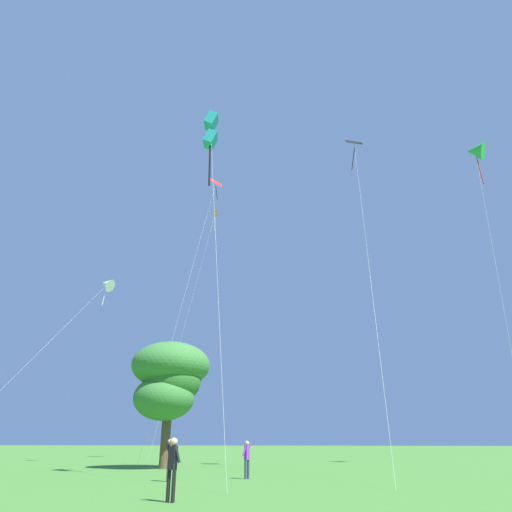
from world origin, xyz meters
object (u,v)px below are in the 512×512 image
at_px(person_with_spool, 247,456).
at_px(tree_right_cluster, 170,378).
at_px(kite_white_distant, 106,284).
at_px(kite_black_large, 355,155).
at_px(kite_teal_box, 211,132).
at_px(kite_green_small, 475,151).
at_px(kite_red_high, 213,194).
at_px(kite_orange_box, 214,218).
at_px(person_in_blue_jacket, 172,463).
at_px(person_near_tree, 169,456).

distance_m(person_with_spool, tree_right_cluster, 10.10).
height_order(kite_white_distant, kite_black_large, kite_black_large).
distance_m(kite_teal_box, kite_green_small, 22.92).
bearing_deg(kite_teal_box, tree_right_cluster, 117.75).
relative_size(kite_white_distant, person_with_spool, 9.53).
bearing_deg(tree_right_cluster, kite_green_small, 11.83).
distance_m(kite_green_small, kite_red_high, 24.62).
bearing_deg(kite_red_high, tree_right_cluster, -85.44).
bearing_deg(person_with_spool, tree_right_cluster, 132.29).
bearing_deg(kite_red_high, kite_green_small, -17.45).
relative_size(kite_orange_box, person_with_spool, 18.81).
xyz_separation_m(person_in_blue_jacket, tree_right_cluster, (-5.62, 15.06, 4.22)).
distance_m(kite_black_large, person_with_spool, 20.53).
relative_size(kite_white_distant, person_in_blue_jacket, 9.13).
height_order(kite_green_small, tree_right_cluster, kite_green_small).
height_order(kite_teal_box, kite_orange_box, kite_orange_box).
distance_m(kite_red_high, person_with_spool, 31.63).
distance_m(kite_black_large, tree_right_cluster, 19.13).
height_order(kite_white_distant, person_near_tree, kite_white_distant).
relative_size(kite_white_distant, kite_orange_box, 0.51).
xyz_separation_m(kite_green_small, tree_right_cluster, (-22.42, -4.69, -17.71)).
relative_size(kite_red_high, tree_right_cluster, 3.73).
relative_size(kite_black_large, person_near_tree, 13.74).
height_order(kite_green_small, kite_red_high, kite_red_high).
bearing_deg(kite_black_large, kite_orange_box, 125.56).
bearing_deg(tree_right_cluster, person_near_tree, -69.14).
bearing_deg(person_in_blue_jacket, kite_teal_box, 101.03).
xyz_separation_m(kite_teal_box, kite_green_small, (18.16, 12.79, 5.66)).
relative_size(kite_white_distant, kite_black_large, 0.67).
height_order(person_in_blue_jacket, person_near_tree, person_in_blue_jacket).
bearing_deg(person_near_tree, kite_white_distant, 128.60).
bearing_deg(kite_orange_box, kite_green_small, -32.16).
bearing_deg(kite_red_high, kite_white_distant, -138.80).
bearing_deg(person_in_blue_jacket, person_with_spool, 86.22).
xyz_separation_m(person_with_spool, person_near_tree, (-2.87, -1.86, 0.04)).
height_order(kite_white_distant, kite_green_small, kite_green_small).
xyz_separation_m(kite_teal_box, person_with_spool, (1.90, 1.32, -16.31)).
bearing_deg(kite_orange_box, kite_black_large, -54.44).
bearing_deg(tree_right_cluster, kite_orange_box, 98.56).
xyz_separation_m(kite_teal_box, kite_black_large, (8.25, 6.98, 2.38)).
bearing_deg(tree_right_cluster, kite_black_large, -5.11).
relative_size(kite_teal_box, kite_orange_box, 0.65).
relative_size(kite_red_high, person_with_spool, 18.34).
bearing_deg(kite_orange_box, kite_red_high, -76.05).
bearing_deg(person_with_spool, person_in_blue_jacket, -93.78).
relative_size(kite_black_large, person_with_spool, 14.27).
bearing_deg(kite_orange_box, person_near_tree, -77.69).
bearing_deg(tree_right_cluster, person_with_spool, -47.71).
relative_size(kite_black_large, person_in_blue_jacket, 13.67).
bearing_deg(person_with_spool, kite_orange_box, 108.64).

